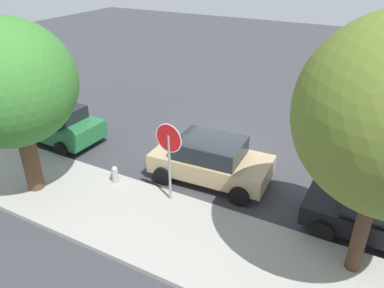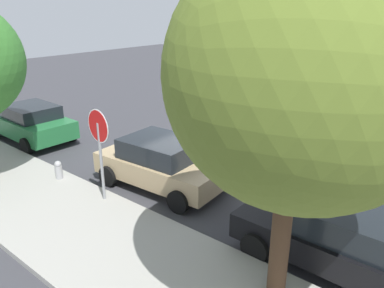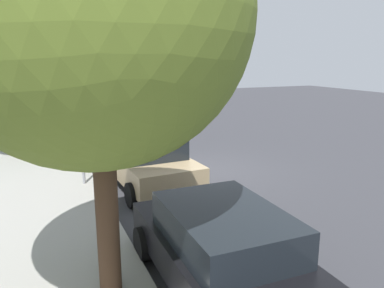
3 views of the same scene
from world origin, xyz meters
name	(u,v)px [view 1 (image 1 of 3)]	position (x,y,z in m)	size (l,w,h in m)	color
ground_plane	(219,149)	(0.00, 0.00, 0.00)	(60.00, 60.00, 0.00)	#38383D
sidewalk_curb	(144,221)	(0.00, 5.14, 0.07)	(32.00, 3.17, 0.14)	#9E9B93
stop_sign	(169,149)	(-0.17, 3.92, 1.88)	(0.89, 0.09, 2.68)	gray
parked_car_tan	(211,160)	(-0.68, 2.14, 0.78)	(4.04, 2.27, 1.50)	tan
parked_car_green	(54,123)	(6.26, 2.47, 0.76)	(4.21, 2.13, 1.48)	#236B38
street_tree_near_corner	(7,84)	(4.15, 5.54, 3.63)	(3.96, 3.96, 5.50)	#513823
fire_hydrant	(115,176)	(1.94, 3.98, 0.36)	(0.30, 0.22, 0.72)	#A5A5A8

